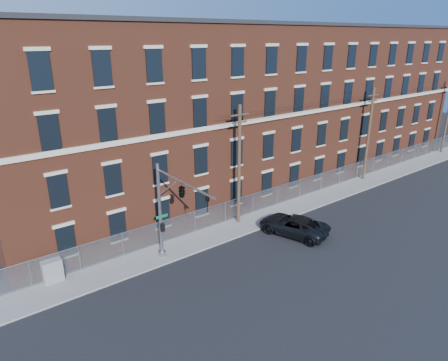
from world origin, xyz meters
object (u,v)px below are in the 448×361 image
traffic_signal_mast (176,198)px  utility_cabinet (53,271)px  utility_pole_near (239,163)px  pickup_truck (293,225)px

traffic_signal_mast → utility_cabinet: size_ratio=4.59×
traffic_signal_mast → utility_pole_near: 8.70m
utility_pole_near → pickup_truck: bearing=-63.0°
utility_pole_near → pickup_truck: size_ratio=1.78×
utility_pole_near → utility_cabinet: size_ratio=6.55×
utility_cabinet → utility_pole_near: bearing=-1.4°
utility_pole_near → utility_cabinet: utility_pole_near is taller
pickup_truck → utility_cabinet: utility_cabinet is taller
utility_pole_near → utility_cabinet: 15.79m
traffic_signal_mast → pickup_truck: traffic_signal_mast is taller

